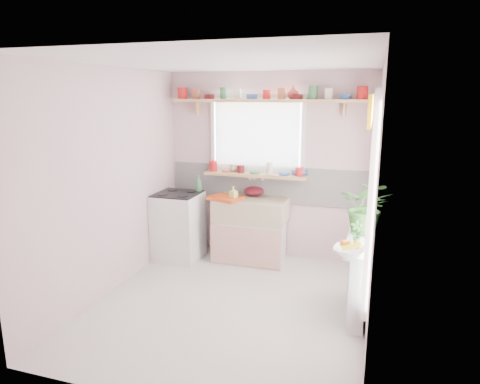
% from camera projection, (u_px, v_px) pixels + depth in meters
% --- Properties ---
extents(room, '(3.20, 3.20, 3.20)m').
position_uv_depth(room, '(309.00, 168.00, 4.89)').
color(room, silver).
rests_on(room, ground).
extents(sink_unit, '(0.95, 0.65, 1.11)m').
position_uv_depth(sink_unit, '(251.00, 229.00, 5.74)').
color(sink_unit, white).
rests_on(sink_unit, ground).
extents(cooker, '(0.58, 0.58, 0.93)m').
position_uv_depth(cooker, '(179.00, 226.00, 5.79)').
color(cooker, white).
rests_on(cooker, ground).
extents(radiator_ledge, '(0.22, 0.95, 0.78)m').
position_uv_depth(radiator_ledge, '(358.00, 277.00, 4.31)').
color(radiator_ledge, white).
rests_on(radiator_ledge, ground).
extents(windowsill, '(1.40, 0.22, 0.04)m').
position_uv_depth(windowsill, '(255.00, 175.00, 5.76)').
color(windowsill, tan).
rests_on(windowsill, room).
extents(pine_shelf, '(2.52, 0.24, 0.04)m').
position_uv_depth(pine_shelf, '(267.00, 101.00, 5.49)').
color(pine_shelf, tan).
rests_on(pine_shelf, room).
extents(shelf_crockery, '(2.47, 0.11, 0.12)m').
position_uv_depth(shelf_crockery, '(265.00, 95.00, 5.48)').
color(shelf_crockery, red).
rests_on(shelf_crockery, pine_shelf).
extents(sill_crockery, '(1.35, 0.11, 0.12)m').
position_uv_depth(sill_crockery, '(254.00, 169.00, 5.75)').
color(sill_crockery, red).
rests_on(sill_crockery, windowsill).
extents(dish_tray, '(0.49, 0.42, 0.04)m').
position_uv_depth(dish_tray, '(225.00, 198.00, 5.61)').
color(dish_tray, '#D64413').
rests_on(dish_tray, sink_unit).
extents(colander, '(0.35, 0.35, 0.13)m').
position_uv_depth(colander, '(254.00, 191.00, 5.82)').
color(colander, '#550E18').
rests_on(colander, sink_unit).
extents(jade_plant, '(0.59, 0.53, 0.57)m').
position_uv_depth(jade_plant, '(367.00, 207.00, 4.43)').
color(jade_plant, '#3D712D').
rests_on(jade_plant, radiator_ledge).
extents(fruit_bowl, '(0.31, 0.31, 0.07)m').
position_uv_depth(fruit_bowl, '(349.00, 251.00, 3.87)').
color(fruit_bowl, white).
rests_on(fruit_bowl, radiator_ledge).
extents(herb_pot, '(0.13, 0.10, 0.23)m').
position_uv_depth(herb_pot, '(356.00, 233.00, 4.14)').
color(herb_pot, '#36712D').
rests_on(herb_pot, radiator_ledge).
extents(soap_bottle_sink, '(0.11, 0.11, 0.19)m').
position_uv_depth(soap_bottle_sink, '(233.00, 193.00, 5.55)').
color(soap_bottle_sink, '#CDE063').
rests_on(soap_bottle_sink, sink_unit).
extents(sill_cup, '(0.17, 0.17, 0.11)m').
position_uv_depth(sill_cup, '(235.00, 168.00, 5.89)').
color(sill_cup, beige).
rests_on(sill_cup, windowsill).
extents(sill_bowl, '(0.27, 0.27, 0.07)m').
position_uv_depth(sill_bowl, '(300.00, 173.00, 5.63)').
color(sill_bowl, '#3764B3').
rests_on(sill_bowl, windowsill).
extents(shelf_vase, '(0.17, 0.17, 0.16)m').
position_uv_depth(shelf_vase, '(293.00, 92.00, 5.42)').
color(shelf_vase, '#B84738').
rests_on(shelf_vase, pine_shelf).
extents(cooker_bottle, '(0.10, 0.10, 0.22)m').
position_uv_depth(cooker_bottle, '(199.00, 183.00, 5.79)').
color(cooker_bottle, '#40814C').
rests_on(cooker_bottle, cooker).
extents(fruit, '(0.20, 0.14, 0.10)m').
position_uv_depth(fruit, '(350.00, 245.00, 3.86)').
color(fruit, orange).
rests_on(fruit, fruit_bowl).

